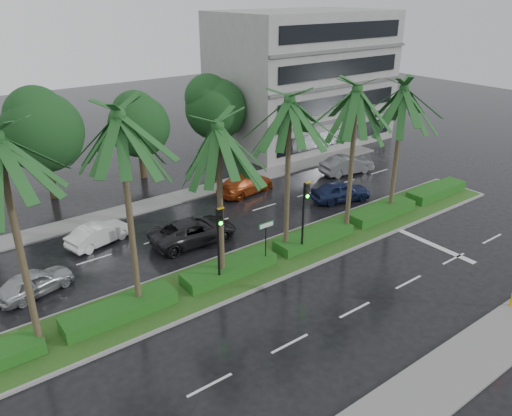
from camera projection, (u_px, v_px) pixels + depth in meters
ground at (286, 266)px, 26.97m from camera, size 120.00×120.00×0.00m
near_sidewalk at (454, 371)px, 19.50m from camera, size 40.00×2.40×0.12m
far_sidewalk at (178, 197)px, 35.70m from camera, size 40.00×2.00×0.12m
median at (274, 258)px, 27.67m from camera, size 36.00×4.00×0.15m
hedge at (274, 252)px, 27.52m from camera, size 35.20×1.40×0.60m
lane_markings at (331, 253)px, 28.33m from camera, size 34.00×13.06×0.01m
palm_row at (256, 120)px, 23.77m from camera, size 26.30×4.20×9.89m
signal_median_left at (219, 235)px, 23.77m from camera, size 0.34×0.42×4.36m
signal_median_right at (305, 207)px, 26.81m from camera, size 0.34×0.42×4.36m
street_sign at (266, 233)px, 25.91m from camera, size 0.95×0.09×2.60m
bg_trees at (132, 118)px, 37.62m from camera, size 33.17×5.50×7.95m
building at (302, 78)px, 47.06m from camera, size 16.00×10.00×12.00m
car_silver at (34, 282)px, 24.33m from camera, size 2.41×4.01×1.28m
car_white at (99, 234)px, 29.15m from camera, size 2.29×4.10×1.28m
car_darkgrey at (193, 231)px, 29.29m from camera, size 2.63×5.29×1.44m
car_red at (245, 184)px, 36.41m from camera, size 2.63×4.97×1.37m
car_blue at (341, 191)px, 35.05m from camera, size 2.86×4.54×1.44m
car_grey at (347, 165)px, 40.22m from camera, size 2.29×4.68×1.48m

